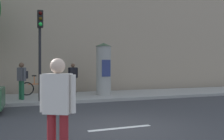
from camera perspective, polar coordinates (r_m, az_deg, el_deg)
name	(u,v)px	position (r m, az deg, el deg)	size (l,w,h in m)	color
ground_plane	(120,128)	(6.81, 1.93, -13.30)	(80.00, 80.00, 0.00)	#38383A
sidewalk_curb	(68,97)	(13.42, -10.24, -6.21)	(36.00, 4.00, 0.15)	#9E9B93
lane_markings	(120,128)	(6.81, 1.93, -13.26)	(25.80, 0.16, 0.01)	silver
building_backdrop	(53,22)	(18.57, -13.40, 10.84)	(36.00, 5.00, 9.97)	tan
traffic_light	(40,40)	(11.42, -16.30, 6.65)	(0.24, 0.45, 4.00)	black
poster_column	(104,68)	(13.62, -1.95, 0.36)	(0.90, 0.90, 2.87)	#9E9B93
pedestrian_in_dark_shirt	(58,103)	(4.04, -12.34, -7.45)	(0.52, 0.51, 1.77)	maroon
pedestrian_in_red_top	(73,76)	(14.83, -9.01, -1.27)	(0.59, 0.26, 1.76)	#1E5938
pedestrian_near_pole	(102,77)	(14.89, -2.37, -1.61)	(0.54, 0.35, 1.63)	navy
pedestrian_tallest	(22,77)	(12.28, -20.11, -1.62)	(0.50, 0.53, 1.74)	#1E5938
bicycle_leaning	(37,88)	(14.09, -16.91, -4.01)	(1.77, 0.17, 1.09)	black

